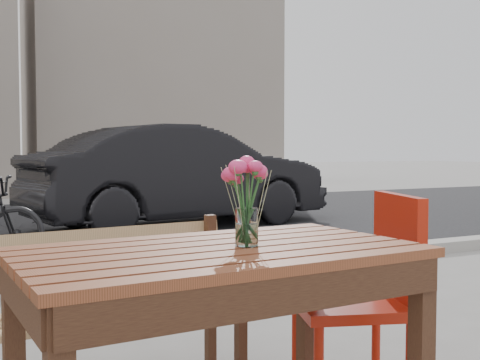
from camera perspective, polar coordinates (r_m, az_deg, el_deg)
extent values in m
cube|color=gray|center=(5.00, -19.00, -9.47)|extent=(30.00, 0.25, 0.12)
cube|color=gray|center=(17.85, -8.12, 9.00)|extent=(7.00, 3.00, 6.00)
cube|color=brown|center=(1.99, -2.02, -6.87)|extent=(1.34, 0.83, 0.03)
cube|color=black|center=(2.66, 6.34, -13.20)|extent=(0.07, 0.07, 0.77)
cube|color=#A17D53|center=(2.74, -12.42, -12.13)|extent=(1.33, 0.46, 0.03)
cube|color=#A17D53|center=(2.87, -13.74, -6.98)|extent=(1.30, 0.14, 0.35)
cube|color=black|center=(2.91, 0.18, -15.24)|extent=(0.05, 0.05, 0.43)
cube|color=black|center=(3.11, -2.74, -10.59)|extent=(0.05, 0.05, 0.79)
cube|color=#AA1C0A|center=(2.61, 10.41, -11.52)|extent=(0.58, 0.58, 0.04)
cube|color=#AA1C0A|center=(2.64, 14.78, -6.08)|extent=(0.19, 0.45, 0.44)
cylinder|color=#AA1C0A|center=(2.81, 5.35, -15.72)|extent=(0.04, 0.04, 0.45)
cylinder|color=#AA1C0A|center=(2.91, 12.76, -15.08)|extent=(0.04, 0.04, 0.45)
cylinder|color=white|center=(2.01, 0.64, -4.48)|extent=(0.08, 0.08, 0.13)
cylinder|color=#2C652E|center=(2.00, 0.64, -2.67)|extent=(0.05, 0.05, 0.26)
imported|color=black|center=(8.74, -5.75, 0.35)|extent=(4.57, 2.18, 1.45)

